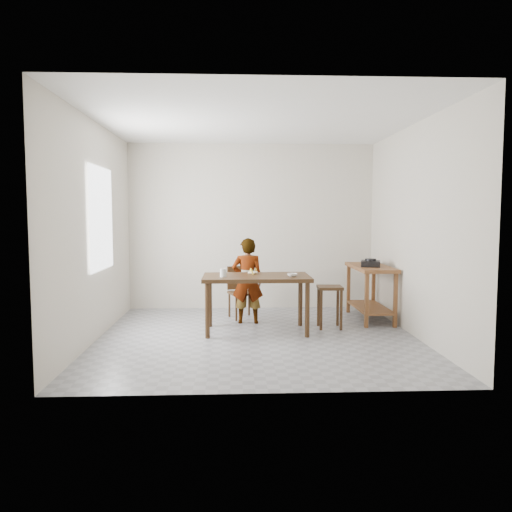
{
  "coord_description": "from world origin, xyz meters",
  "views": [
    {
      "loc": [
        -0.3,
        -6.21,
        1.55
      ],
      "look_at": [
        0.0,
        0.4,
        1.0
      ],
      "focal_mm": 35.0,
      "sensor_mm": 36.0,
      "label": 1
    }
  ],
  "objects_px": {
    "dining_table": "(256,304)",
    "stool": "(330,307)",
    "prep_counter": "(370,293)",
    "child": "(247,281)",
    "dining_chair": "(243,293)"
  },
  "relations": [
    {
      "from": "stool",
      "to": "prep_counter",
      "type": "bearing_deg",
      "value": 36.93
    },
    {
      "from": "dining_chair",
      "to": "stool",
      "type": "bearing_deg",
      "value": -49.64
    },
    {
      "from": "dining_table",
      "to": "stool",
      "type": "distance_m",
      "value": 1.03
    },
    {
      "from": "dining_table",
      "to": "child",
      "type": "xyz_separation_m",
      "value": [
        -0.1,
        0.53,
        0.24
      ]
    },
    {
      "from": "prep_counter",
      "to": "child",
      "type": "distance_m",
      "value": 1.84
    },
    {
      "from": "child",
      "to": "prep_counter",
      "type": "bearing_deg",
      "value": -172.72
    },
    {
      "from": "child",
      "to": "dining_chair",
      "type": "xyz_separation_m",
      "value": [
        -0.06,
        0.33,
        -0.22
      ]
    },
    {
      "from": "stool",
      "to": "dining_chair",
      "type": "bearing_deg",
      "value": 149.17
    },
    {
      "from": "child",
      "to": "dining_chair",
      "type": "relative_size",
      "value": 1.58
    },
    {
      "from": "child",
      "to": "dining_chair",
      "type": "bearing_deg",
      "value": -77.58
    },
    {
      "from": "prep_counter",
      "to": "dining_chair",
      "type": "relative_size",
      "value": 1.56
    },
    {
      "from": "dining_table",
      "to": "stool",
      "type": "height_order",
      "value": "dining_table"
    },
    {
      "from": "dining_table",
      "to": "prep_counter",
      "type": "distance_m",
      "value": 1.86
    },
    {
      "from": "prep_counter",
      "to": "child",
      "type": "height_order",
      "value": "child"
    },
    {
      "from": "dining_chair",
      "to": "stool",
      "type": "xyz_separation_m",
      "value": [
        1.17,
        -0.7,
        -0.1
      ]
    }
  ]
}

